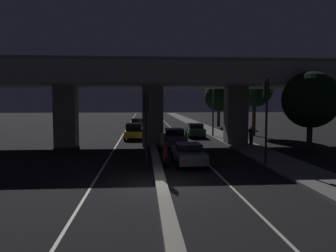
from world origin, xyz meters
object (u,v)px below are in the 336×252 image
traffic_light_right_of_median (266,107)px  car_dark_green_second_oncoming (137,124)px  car_grey_lead (188,154)px  car_grey_second (174,138)px  car_taxi_yellow_lead_oncoming (135,131)px  motorcycle_white_filtering_mid (162,143)px  traffic_light_left_of_median (146,117)px  motorcycle_black_filtering_far (158,133)px  car_dark_green_third (195,130)px  pedestrian_on_sidewalk (251,136)px  street_lamp (210,91)px  motorcycle_red_filtering_near (165,156)px

traffic_light_right_of_median → car_dark_green_second_oncoming: 28.89m
car_grey_lead → car_grey_second: size_ratio=1.00×
car_taxi_yellow_lead_oncoming → motorcycle_white_filtering_mid: 8.61m
traffic_light_left_of_median → motorcycle_black_filtering_far: 15.01m
car_dark_green_third → car_taxi_yellow_lead_oncoming: (-6.67, -1.53, 0.09)m
car_grey_second → pedestrian_on_sidewalk: pedestrian_on_sidewalk is taller
traffic_light_left_of_median → pedestrian_on_sidewalk: traffic_light_left_of_median is taller
traffic_light_right_of_median → pedestrian_on_sidewalk: 9.39m
traffic_light_left_of_median → street_lamp: 17.65m
traffic_light_left_of_median → motorcycle_white_filtering_mid: 7.17m
car_grey_lead → motorcycle_white_filtering_mid: motorcycle_white_filtering_mid is taller
traffic_light_right_of_median → car_grey_second: traffic_light_right_of_median is taller
motorcycle_red_filtering_near → pedestrian_on_sidewalk: size_ratio=1.14×
traffic_light_right_of_median → motorcycle_white_filtering_mid: 9.42m
car_taxi_yellow_lead_oncoming → car_dark_green_second_oncoming: bearing=-177.8°
car_dark_green_third → car_dark_green_second_oncoming: 12.93m
car_grey_second → motorcycle_black_filtering_far: size_ratio=2.53×
car_taxi_yellow_lead_oncoming → motorcycle_white_filtering_mid: car_taxi_yellow_lead_oncoming is taller
traffic_light_left_of_median → motorcycle_black_filtering_far: size_ratio=2.55×
car_grey_second → car_dark_green_third: car_grey_second is taller
traffic_light_right_of_median → car_dark_green_second_oncoming: size_ratio=1.13×
car_dark_green_third → pedestrian_on_sidewalk: pedestrian_on_sidewalk is taller
traffic_light_right_of_median → car_taxi_yellow_lead_oncoming: bearing=119.6°
car_grey_second → motorcycle_white_filtering_mid: bearing=150.4°
car_dark_green_second_oncoming → motorcycle_white_filtering_mid: same height
car_dark_green_second_oncoming → pedestrian_on_sidewalk: (10.44, -18.75, 0.16)m
car_taxi_yellow_lead_oncoming → motorcycle_white_filtering_mid: bearing=19.1°
car_dark_green_third → car_taxi_yellow_lead_oncoming: 6.85m
motorcycle_red_filtering_near → motorcycle_black_filtering_far: bearing=0.5°
car_grey_second → traffic_light_right_of_median: bearing=-152.8°
car_taxi_yellow_lead_oncoming → motorcycle_red_filtering_near: (2.28, -14.58, -0.23)m
car_grey_lead → car_taxi_yellow_lead_oncoming: (-3.75, 14.17, 0.16)m
car_grey_second → motorcycle_white_filtering_mid: car_grey_second is taller
traffic_light_right_of_median → car_dark_green_third: bearing=96.2°
traffic_light_right_of_median → motorcycle_black_filtering_far: 16.21m
motorcycle_red_filtering_near → motorcycle_black_filtering_far: 14.49m
pedestrian_on_sidewalk → motorcycle_white_filtering_mid: bearing=-165.1°
car_taxi_yellow_lead_oncoming → motorcycle_black_filtering_far: car_taxi_yellow_lead_oncoming is taller
car_grey_second → motorcycle_white_filtering_mid: size_ratio=2.58×
car_grey_lead → car_taxi_yellow_lead_oncoming: car_taxi_yellow_lead_oncoming is taller
street_lamp → car_dark_green_second_oncoming: street_lamp is taller
car_grey_second → car_dark_green_third: bearing=-23.5°
traffic_light_left_of_median → street_lamp: size_ratio=0.52×
car_taxi_yellow_lead_oncoming → motorcycle_red_filtering_near: car_taxi_yellow_lead_oncoming is taller
traffic_light_left_of_median → pedestrian_on_sidewalk: size_ratio=2.86×
motorcycle_red_filtering_near → traffic_light_left_of_median: bearing=103.6°
traffic_light_right_of_median → car_grey_second: 10.43m
car_dark_green_third → motorcycle_white_filtering_mid: (-4.22, -9.78, -0.15)m
car_grey_second → car_taxi_yellow_lead_oncoming: car_taxi_yellow_lead_oncoming is taller
car_grey_lead → motorcycle_red_filtering_near: size_ratio=2.49×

